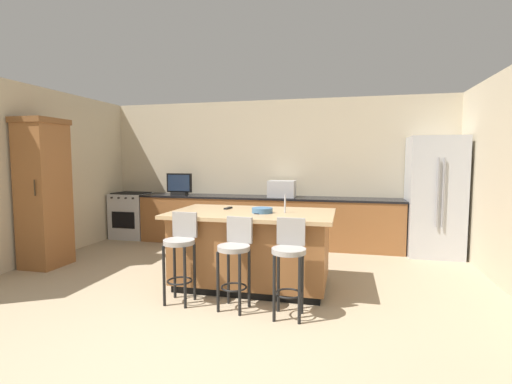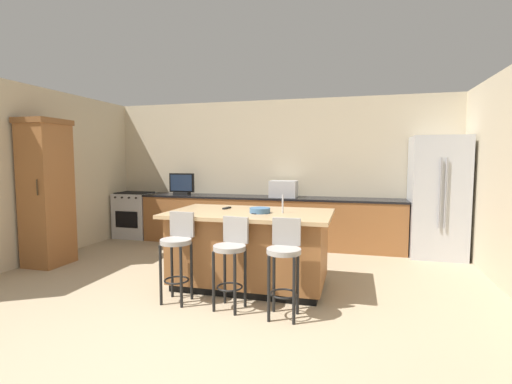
{
  "view_description": "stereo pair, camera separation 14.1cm",
  "coord_description": "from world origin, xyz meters",
  "views": [
    {
      "loc": [
        1.36,
        -2.76,
        1.57
      ],
      "look_at": [
        0.05,
        2.62,
        1.09
      ],
      "focal_mm": 26.05,
      "sensor_mm": 36.0,
      "label": 1
    },
    {
      "loc": [
        1.5,
        -2.72,
        1.57
      ],
      "look_at": [
        0.05,
        2.62,
        1.09
      ],
      "focal_mm": 26.05,
      "sensor_mm": 36.0,
      "label": 2
    }
  ],
  "objects": [
    {
      "name": "ground_plane",
      "position": [
        0.0,
        0.0,
        0.0
      ],
      "size": [
        16.92,
        16.92,
        0.0
      ],
      "primitive_type": "plane",
      "color": "tan"
    },
    {
      "name": "wall_back",
      "position": [
        0.0,
        4.23,
        1.34
      ],
      "size": [
        6.98,
        0.12,
        2.69
      ],
      "primitive_type": "cube",
      "color": "beige",
      "rests_on": "ground_plane"
    },
    {
      "name": "wall_left",
      "position": [
        -3.29,
        2.11,
        1.34
      ],
      "size": [
        0.12,
        4.63,
        2.69
      ],
      "primitive_type": "cube",
      "color": "beige",
      "rests_on": "ground_plane"
    },
    {
      "name": "counter_back",
      "position": [
        -0.06,
        3.85,
        0.45
      ],
      "size": [
        4.81,
        0.62,
        0.9
      ],
      "color": "brown",
      "rests_on": "ground_plane"
    },
    {
      "name": "kitchen_island",
      "position": [
        0.24,
        1.63,
        0.48
      ],
      "size": [
        1.99,
        1.17,
        0.93
      ],
      "color": "black",
      "rests_on": "ground_plane"
    },
    {
      "name": "refrigerator",
      "position": [
        2.76,
        3.78,
        0.97
      ],
      "size": [
        0.83,
        0.77,
        1.95
      ],
      "color": "#B7BABF",
      "rests_on": "ground_plane"
    },
    {
      "name": "range_oven",
      "position": [
        -2.83,
        3.85,
        0.46
      ],
      "size": [
        0.7,
        0.63,
        0.92
      ],
      "color": "#B7BABF",
      "rests_on": "ground_plane"
    },
    {
      "name": "cabinet_tower",
      "position": [
        -2.93,
        1.75,
        1.12
      ],
      "size": [
        0.54,
        0.63,
        2.16
      ],
      "color": "brown",
      "rests_on": "ground_plane"
    },
    {
      "name": "microwave",
      "position": [
        0.23,
        3.85,
        1.05
      ],
      "size": [
        0.48,
        0.36,
        0.3
      ],
      "primitive_type": "cube",
      "color": "#B7BABF",
      "rests_on": "counter_back"
    },
    {
      "name": "tv_monitor",
      "position": [
        -1.75,
        3.8,
        1.09
      ],
      "size": [
        0.5,
        0.16,
        0.41
      ],
      "color": "black",
      "rests_on": "counter_back"
    },
    {
      "name": "sink_faucet_back",
      "position": [
        0.04,
        3.95,
        1.02
      ],
      "size": [
        0.02,
        0.02,
        0.24
      ],
      "primitive_type": "cylinder",
      "color": "#B2B2B7",
      "rests_on": "counter_back"
    },
    {
      "name": "sink_faucet_island",
      "position": [
        0.65,
        1.63,
        1.04
      ],
      "size": [
        0.02,
        0.02,
        0.22
      ],
      "primitive_type": "cylinder",
      "color": "#B2B2B7",
      "rests_on": "kitchen_island"
    },
    {
      "name": "bar_stool_left",
      "position": [
        -0.39,
        0.93,
        0.59
      ],
      "size": [
        0.34,
        0.34,
        0.99
      ],
      "rotation": [
        0.0,
        0.0,
        -0.02
      ],
      "color": "gray",
      "rests_on": "ground_plane"
    },
    {
      "name": "bar_stool_center",
      "position": [
        0.24,
        0.9,
        0.58
      ],
      "size": [
        0.34,
        0.36,
        0.96
      ],
      "rotation": [
        0.0,
        0.0,
        -0.14
      ],
      "color": "gray",
      "rests_on": "ground_plane"
    },
    {
      "name": "bar_stool_right",
      "position": [
        0.83,
        0.83,
        0.59
      ],
      "size": [
        0.34,
        0.34,
        0.98
      ],
      "rotation": [
        0.0,
        0.0,
        0.01
      ],
      "color": "gray",
      "rests_on": "ground_plane"
    },
    {
      "name": "fruit_bowl",
      "position": [
        0.39,
        1.56,
        0.96
      ],
      "size": [
        0.25,
        0.25,
        0.06
      ],
      "primitive_type": "cylinder",
      "color": "#3F668C",
      "rests_on": "kitchen_island"
    },
    {
      "name": "cell_phone",
      "position": [
        0.37,
        1.51,
        0.94
      ],
      "size": [
        0.13,
        0.17,
        0.01
      ],
      "primitive_type": "cube",
      "rotation": [
        0.0,
        0.0,
        -0.47
      ],
      "color": "black",
      "rests_on": "kitchen_island"
    },
    {
      "name": "tv_remote",
      "position": [
        -0.13,
        1.82,
        0.94
      ],
      "size": [
        0.07,
        0.17,
        0.02
      ],
      "primitive_type": "cube",
      "rotation": [
        0.0,
        0.0,
        -0.16
      ],
      "color": "black",
      "rests_on": "kitchen_island"
    }
  ]
}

